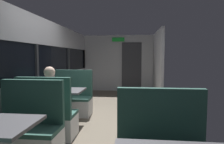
% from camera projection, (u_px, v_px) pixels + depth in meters
% --- Properties ---
extents(ground_plane, '(3.30, 9.20, 0.02)m').
position_uv_depth(ground_plane, '(104.00, 126.00, 4.13)').
color(ground_plane, '#665B4C').
extents(carriage_window_panel_left, '(0.09, 8.48, 2.30)m').
position_uv_depth(carriage_window_panel_left, '(36.00, 72.00, 4.19)').
color(carriage_window_panel_left, '#B2B2B7').
rests_on(carriage_window_panel_left, ground_plane).
extents(carriage_end_bulkhead, '(2.90, 0.11, 2.30)m').
position_uv_depth(carriage_end_bulkhead, '(120.00, 64.00, 8.19)').
color(carriage_end_bulkhead, '#B2B2B7').
rests_on(carriage_end_bulkhead, ground_plane).
extents(carriage_aisle_panel_right, '(0.08, 2.40, 2.30)m').
position_uv_depth(carriage_aisle_panel_right, '(157.00, 65.00, 6.87)').
color(carriage_aisle_panel_right, '#B2B2B7').
rests_on(carriage_aisle_panel_right, ground_plane).
extents(bench_near_window_facing_entry, '(0.95, 0.50, 1.10)m').
position_uv_depth(bench_near_window_facing_entry, '(28.00, 135.00, 2.82)').
color(bench_near_window_facing_entry, silver).
rests_on(bench_near_window_facing_entry, ground_plane).
extents(dining_table_mid_window, '(0.90, 0.70, 0.74)m').
position_uv_depth(dining_table_mid_window, '(62.00, 94.00, 4.17)').
color(dining_table_mid_window, '#9E9EA3').
rests_on(dining_table_mid_window, ground_plane).
extents(bench_mid_window_facing_end, '(0.95, 0.50, 1.10)m').
position_uv_depth(bench_mid_window_facing_end, '(48.00, 119.00, 3.50)').
color(bench_mid_window_facing_end, silver).
rests_on(bench_mid_window_facing_end, ground_plane).
extents(bench_mid_window_facing_entry, '(0.95, 0.50, 1.10)m').
position_uv_depth(bench_mid_window_facing_entry, '(72.00, 101.00, 4.89)').
color(bench_mid_window_facing_entry, silver).
rests_on(bench_mid_window_facing_entry, ground_plane).
extents(seated_passenger, '(0.47, 0.55, 1.26)m').
position_uv_depth(seated_passenger, '(50.00, 107.00, 3.56)').
color(seated_passenger, '#26262D').
rests_on(seated_passenger, ground_plane).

